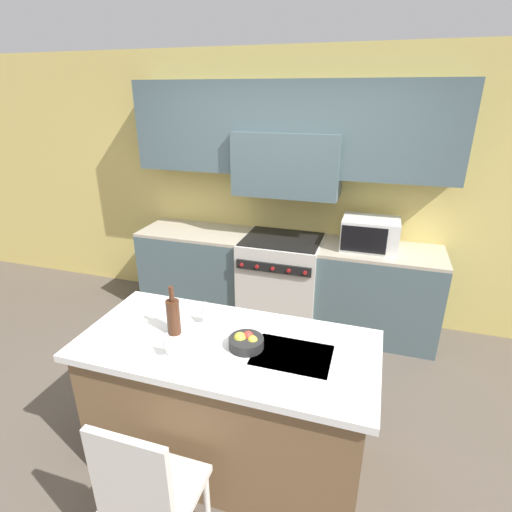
{
  "coord_description": "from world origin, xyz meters",
  "views": [
    {
      "loc": [
        0.88,
        -2.07,
        2.3
      ],
      "look_at": [
        0.05,
        0.55,
        1.16
      ],
      "focal_mm": 28.0,
      "sensor_mm": 36.0,
      "label": 1
    }
  ],
  "objects": [
    {
      "name": "microwave",
      "position": [
        0.84,
        1.62,
        1.06
      ],
      "size": [
        0.52,
        0.37,
        0.29
      ],
      "color": "silver",
      "rests_on": "back_counter"
    },
    {
      "name": "kitchen_island",
      "position": [
        0.11,
        -0.21,
        0.46
      ],
      "size": [
        1.78,
        0.83,
        0.91
      ],
      "color": "brown",
      "rests_on": "ground_plane"
    },
    {
      "name": "wine_glass_near",
      "position": [
        -0.15,
        -0.44,
        1.03
      ],
      "size": [
        0.07,
        0.07,
        0.17
      ],
      "color": "white",
      "rests_on": "kitchen_island"
    },
    {
      "name": "back_counter",
      "position": [
        -0.0,
        1.62,
        0.46
      ],
      "size": [
        3.08,
        0.62,
        0.92
      ],
      "color": "#4C6066",
      "rests_on": "ground_plane"
    },
    {
      "name": "fruit_bowl",
      "position": [
        0.24,
        -0.22,
        0.95
      ],
      "size": [
        0.2,
        0.2,
        0.09
      ],
      "color": "black",
      "rests_on": "kitchen_island"
    },
    {
      "name": "wine_bottle",
      "position": [
        -0.23,
        -0.21,
        1.03
      ],
      "size": [
        0.08,
        0.08,
        0.32
      ],
      "color": "#422314",
      "rests_on": "kitchen_island"
    },
    {
      "name": "back_cabinetry",
      "position": [
        0.0,
        1.88,
        1.58
      ],
      "size": [
        10.0,
        0.46,
        2.7
      ],
      "color": "#DBC166",
      "rests_on": "ground_plane"
    },
    {
      "name": "wine_glass_far",
      "position": [
        -0.09,
        -0.06,
        1.03
      ],
      "size": [
        0.07,
        0.07,
        0.17
      ],
      "color": "white",
      "rests_on": "kitchen_island"
    },
    {
      "name": "range_stove",
      "position": [
        0.0,
        1.6,
        0.47
      ],
      "size": [
        0.79,
        0.7,
        0.93
      ],
      "color": "beige",
      "rests_on": "ground_plane"
    },
    {
      "name": "island_chair",
      "position": [
        -0.01,
        -0.96,
        0.54
      ],
      "size": [
        0.42,
        0.4,
        0.98
      ],
      "color": "beige",
      "rests_on": "ground_plane"
    },
    {
      "name": "ground_plane",
      "position": [
        0.0,
        0.0,
        0.0
      ],
      "size": [
        10.0,
        10.0,
        0.0
      ],
      "primitive_type": "plane",
      "color": "brown"
    }
  ]
}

